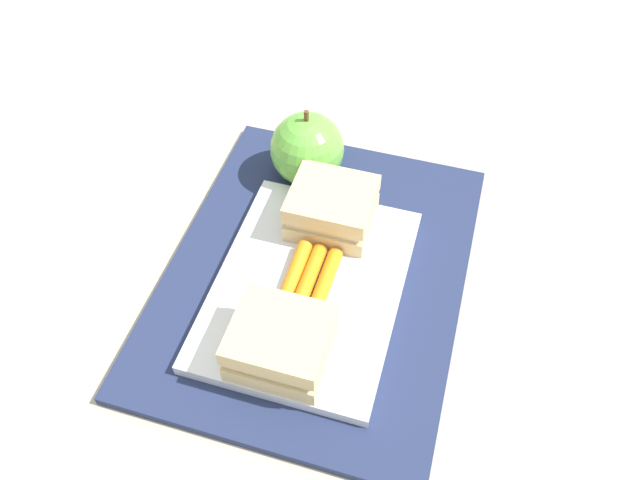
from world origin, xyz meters
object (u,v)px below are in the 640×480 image
object	(u,v)px
food_tray	(309,287)
sandwich_half_left	(280,343)
apple	(307,149)
sandwich_half_right	(332,208)
carrot_sticks_bundle	(309,279)

from	to	relation	value
food_tray	sandwich_half_left	world-z (taller)	sandwich_half_left
food_tray	apple	world-z (taller)	apple
food_tray	sandwich_half_right	size ratio (longest dim) A/B	2.88
sandwich_half_right	apple	world-z (taller)	apple
sandwich_half_left	carrot_sticks_bundle	xyz separation A→B (m)	(0.08, -0.00, -0.01)
food_tray	apple	xyz separation A→B (m)	(0.15, 0.05, 0.03)
food_tray	apple	bearing A→B (deg)	17.53
sandwich_half_left	apple	bearing A→B (deg)	11.64
carrot_sticks_bundle	apple	xyz separation A→B (m)	(0.15, 0.05, 0.02)
sandwich_half_right	apple	bearing A→B (deg)	34.10
sandwich_half_right	sandwich_half_left	bearing A→B (deg)	180.00
food_tray	carrot_sticks_bundle	xyz separation A→B (m)	(0.00, -0.00, 0.01)
food_tray	carrot_sticks_bundle	world-z (taller)	carrot_sticks_bundle
sandwich_half_left	sandwich_half_right	world-z (taller)	same
food_tray	carrot_sticks_bundle	bearing A→B (deg)	-36.94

